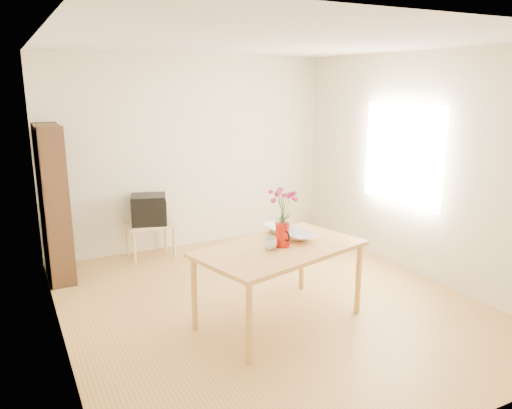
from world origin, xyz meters
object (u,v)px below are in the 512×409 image
table (280,254)px  mug (270,244)px  pitcher (282,235)px  bowl (289,216)px  television (149,209)px

table → mug: size_ratio=13.41×
table → pitcher: pitcher is taller
pitcher → mug: bearing=-167.8°
bowl → television: 2.29m
television → bowl: bearing=-51.3°
pitcher → television: pitcher is taller
table → bowl: 0.46m
pitcher → mug: size_ratio=1.76×
pitcher → bowl: 0.35m
table → bowl: bowl is taller
pitcher → table: bearing=-155.9°
mug → bowl: bearing=175.3°
pitcher → television: size_ratio=0.43×
pitcher → television: 2.44m
table → television: bearing=89.9°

